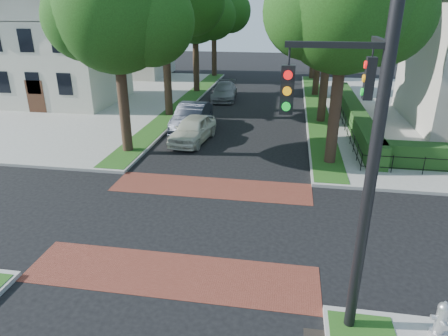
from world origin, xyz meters
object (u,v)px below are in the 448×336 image
(parked_car_middle, at_px, (192,117))
(traffic_signal, at_px, (362,153))
(parked_car_rear, at_px, (224,91))
(parked_car_front, at_px, (193,129))
(fire_hydrant, at_px, (441,320))

(parked_car_middle, bearing_deg, traffic_signal, -63.22)
(parked_car_rear, bearing_deg, parked_car_front, -93.95)
(parked_car_middle, distance_m, parked_car_rear, 9.34)
(traffic_signal, height_order, parked_car_middle, traffic_signal)
(parked_car_rear, height_order, fire_hydrant, parked_car_rear)
(parked_car_front, xyz_separation_m, parked_car_middle, (-0.70, 2.56, 0.06))
(fire_hydrant, bearing_deg, traffic_signal, -168.01)
(traffic_signal, distance_m, parked_car_rear, 27.11)
(parked_car_front, xyz_separation_m, fire_hydrant, (9.57, -14.11, -0.16))
(parked_car_middle, height_order, fire_hydrant, parked_car_middle)
(parked_car_front, relative_size, parked_car_rear, 0.93)
(parked_car_front, bearing_deg, parked_car_middle, 112.50)
(parked_car_middle, xyz_separation_m, parked_car_rear, (0.64, 9.32, -0.13))
(traffic_signal, xyz_separation_m, parked_car_front, (-7.24, 13.92, -3.93))
(parked_car_front, bearing_deg, traffic_signal, -55.30)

